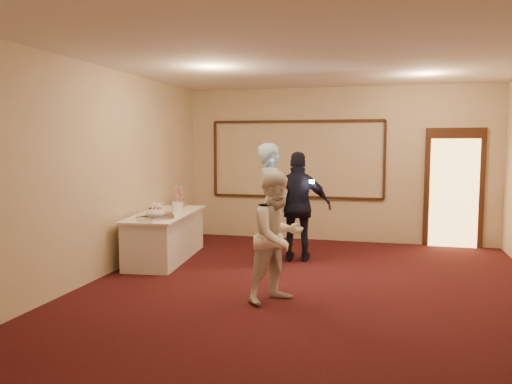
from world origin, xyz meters
The scene contains 14 objects.
floor centered at (0.00, 0.00, 0.00)m, with size 7.00×7.00×0.00m, color black.
room_walls centered at (0.00, 0.00, 2.03)m, with size 6.04×7.04×3.02m.
wall_molding centered at (-0.80, 3.47, 1.60)m, with size 3.45×0.04×1.55m.
doorway centered at (2.15, 3.45, 1.08)m, with size 1.05×0.07×2.20m.
buffet_table centered at (-2.58, 1.19, 0.39)m, with size 1.05×2.22×0.77m.
pavlova_tray centered at (-2.40, 0.44, 0.85)m, with size 0.48×0.56×0.18m.
cupcake_stand centered at (-2.73, 2.11, 0.91)m, with size 0.27×0.27×0.40m.
plate_stack_a centered at (-2.71, 1.17, 0.85)m, with size 0.19×0.19×0.16m.
plate_stack_b centered at (-2.48, 1.44, 0.85)m, with size 0.19×0.19×0.16m.
tart centered at (-2.42, 0.82, 0.80)m, with size 0.30×0.30×0.06m.
man centered at (-0.83, 1.42, 0.96)m, with size 0.70×0.46×1.92m, color #87ADCC.
woman centered at (-0.33, -0.52, 0.79)m, with size 0.77×0.60×1.58m, color white.
guest centered at (-0.44, 1.64, 0.89)m, with size 1.05×0.44×1.78m, color black.
camera_flash centered at (-0.20, 1.46, 1.32)m, with size 0.07×0.04×0.05m, color white.
Camera 1 is at (0.91, -6.32, 1.91)m, focal length 35.00 mm.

